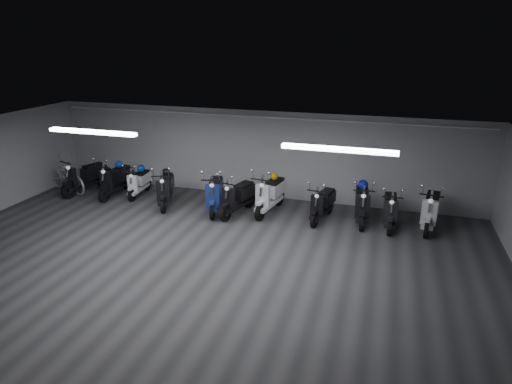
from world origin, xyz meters
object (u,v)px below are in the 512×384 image
(scooter_4, at_px, (215,188))
(scooter_6, at_px, (270,189))
(scooter_8, at_px, (362,198))
(scooter_9, at_px, (391,204))
(scooter_2, at_px, (139,178))
(helmet_1, at_px, (166,172))
(scooter_0, at_px, (85,172))
(scooter_5, at_px, (238,192))
(scooter_10, at_px, (431,204))
(scooter_1, at_px, (115,175))
(helmet_3, at_px, (363,185))
(bicycle, at_px, (66,173))
(scooter_3, at_px, (165,184))
(scooter_7, at_px, (323,199))
(helmet_0, at_px, (141,168))
(helmet_4, at_px, (119,164))
(helmet_2, at_px, (274,177))

(scooter_4, xyz_separation_m, scooter_6, (1.60, 0.37, 0.02))
(scooter_8, distance_m, scooter_9, 0.78)
(scooter_2, xyz_separation_m, helmet_1, (1.17, -0.27, 0.39))
(scooter_0, xyz_separation_m, scooter_5, (5.46, -0.29, -0.04))
(scooter_0, relative_size, scooter_10, 1.02)
(scooter_1, height_order, helmet_3, scooter_1)
(scooter_4, height_order, helmet_1, scooter_4)
(scooter_8, bearing_deg, scooter_5, -176.91)
(helmet_1, bearing_deg, bicycle, -179.15)
(scooter_0, xyz_separation_m, scooter_8, (8.96, 0.22, -0.03))
(scooter_2, relative_size, helmet_3, 5.69)
(scooter_4, distance_m, bicycle, 5.42)
(scooter_8, bearing_deg, scooter_3, 179.56)
(scooter_1, bearing_deg, scooter_5, -2.49)
(scooter_6, xyz_separation_m, scooter_7, (1.57, -0.12, -0.10))
(scooter_6, xyz_separation_m, scooter_10, (4.44, 0.15, -0.03))
(scooter_6, distance_m, scooter_7, 1.58)
(scooter_2, distance_m, scooter_10, 8.92)
(scooter_0, distance_m, bicycle, 0.71)
(scooter_7, bearing_deg, helmet_1, -167.98)
(scooter_7, bearing_deg, helmet_0, -172.66)
(scooter_9, height_order, helmet_4, scooter_9)
(scooter_0, distance_m, helmet_2, 6.39)
(scooter_3, distance_m, scooter_9, 6.64)
(scooter_2, distance_m, helmet_4, 0.84)
(scooter_0, bearing_deg, helmet_0, 33.76)
(helmet_1, bearing_deg, scooter_0, 179.67)
(scooter_4, bearing_deg, scooter_7, -10.63)
(scooter_4, bearing_deg, scooter_3, 165.46)
(scooter_6, bearing_deg, scooter_0, -169.49)
(scooter_8, bearing_deg, bicycle, 176.54)
(scooter_1, xyz_separation_m, helmet_0, (0.72, 0.42, 0.16))
(scooter_10, bearing_deg, scooter_6, -168.99)
(scooter_3, xyz_separation_m, scooter_4, (1.62, 0.01, 0.02))
(scooter_10, height_order, helmet_4, scooter_10)
(scooter_10, bearing_deg, helmet_2, -172.56)
(scooter_10, bearing_deg, scooter_2, -170.83)
(scooter_6, bearing_deg, helmet_1, -168.24)
(scooter_10, bearing_deg, scooter_7, -165.56)
(helmet_3, bearing_deg, helmet_0, -179.94)
(scooter_7, xyz_separation_m, helmet_2, (-1.53, 0.40, 0.39))
(scooter_4, bearing_deg, scooter_2, 155.02)
(scooter_5, distance_m, helmet_2, 1.19)
(scooter_0, bearing_deg, helmet_3, 22.23)
(scooter_9, xyz_separation_m, helmet_0, (-7.90, 0.39, 0.22))
(scooter_9, height_order, bicycle, scooter_9)
(scooter_9, relative_size, helmet_3, 6.22)
(scooter_1, height_order, scooter_8, scooter_1)
(scooter_3, relative_size, bicycle, 0.96)
(scooter_1, xyz_separation_m, helmet_3, (7.83, 0.43, 0.30))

